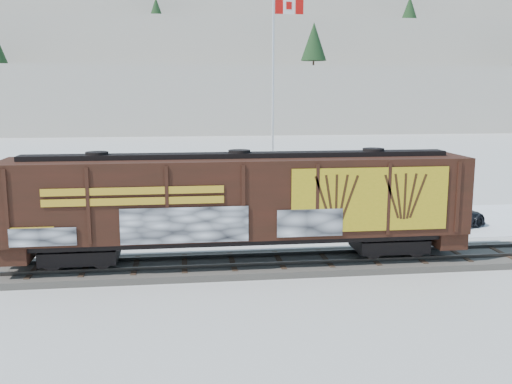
{
  "coord_description": "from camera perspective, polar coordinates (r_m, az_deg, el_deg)",
  "views": [
    {
      "loc": [
        -3.94,
        -23.07,
        7.3
      ],
      "look_at": [
        -0.61,
        3.0,
        2.72
      ],
      "focal_mm": 40.0,
      "sensor_mm": 36.0,
      "label": 1
    }
  ],
  "objects": [
    {
      "name": "car_white",
      "position": [
        32.68,
        6.14,
        -1.75
      ],
      "size": [
        4.41,
        1.78,
        1.42
      ],
      "primitive_type": "imported",
      "rotation": [
        0.0,
        0.0,
        1.64
      ],
      "color": "silver",
      "rests_on": "parking_strip"
    },
    {
      "name": "car_silver",
      "position": [
        30.52,
        -4.12,
        -2.65
      ],
      "size": [
        3.99,
        1.82,
        1.33
      ],
      "primitive_type": "imported",
      "rotation": [
        0.0,
        0.0,
        1.64
      ],
      "color": "silver",
      "rests_on": "parking_strip"
    },
    {
      "name": "flagpole",
      "position": [
        35.76,
        1.85,
        6.19
      ],
      "size": [
        2.3,
        0.9,
        13.2
      ],
      "color": "silver",
      "rests_on": "ground"
    },
    {
      "name": "ground",
      "position": [
        24.52,
        2.32,
        -7.45
      ],
      "size": [
        500.0,
        500.0,
        0.0
      ],
      "primitive_type": "plane",
      "color": "white",
      "rests_on": "ground"
    },
    {
      "name": "hillside",
      "position": [
        163.07,
        -6.06,
        12.31
      ],
      "size": [
        360.0,
        110.0,
        93.0
      ],
      "color": "white",
      "rests_on": "ground"
    },
    {
      "name": "parking_strip",
      "position": [
        31.67,
        0.06,
        -3.42
      ],
      "size": [
        40.0,
        8.0,
        0.03
      ],
      "primitive_type": "cube",
      "color": "white",
      "rests_on": "ground"
    },
    {
      "name": "rail_track",
      "position": [
        24.47,
        2.32,
        -7.12
      ],
      "size": [
        50.0,
        3.4,
        0.43
      ],
      "color": "#59544C",
      "rests_on": "ground"
    },
    {
      "name": "car_dark",
      "position": [
        32.78,
        18.7,
        -2.25
      ],
      "size": [
        5.04,
        3.65,
        1.36
      ],
      "primitive_type": "imported",
      "rotation": [
        0.0,
        0.0,
        1.99
      ],
      "color": "black",
      "rests_on": "parking_strip"
    },
    {
      "name": "hopper_railcar",
      "position": [
        23.59,
        -1.64,
        -0.82
      ],
      "size": [
        18.89,
        3.06,
        4.46
      ],
      "color": "black",
      "rests_on": "rail_track"
    }
  ]
}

